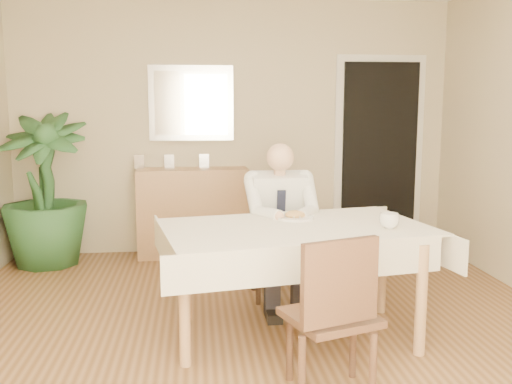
{
  "coord_description": "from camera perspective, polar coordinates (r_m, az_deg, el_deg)",
  "views": [
    {
      "loc": [
        -0.41,
        -3.45,
        1.54
      ],
      "look_at": [
        0.0,
        0.35,
        0.95
      ],
      "focal_mm": 40.0,
      "sensor_mm": 36.0,
      "label": 1
    }
  ],
  "objects": [
    {
      "name": "room",
      "position": [
        3.48,
        0.61,
        4.83
      ],
      "size": [
        5.0,
        5.02,
        2.6
      ],
      "color": "brown",
      "rests_on": "ground"
    },
    {
      "name": "window",
      "position": [
        1.06,
        16.46,
        3.58
      ],
      "size": [
        1.34,
        0.04,
        1.44
      ],
      "color": "white",
      "rests_on": "room"
    },
    {
      "name": "doorway",
      "position": [
        6.25,
        12.19,
        3.63
      ],
      "size": [
        0.96,
        0.07,
        2.1
      ],
      "color": "white",
      "rests_on": "ground"
    },
    {
      "name": "mirror",
      "position": [
        5.92,
        -6.5,
        8.82
      ],
      "size": [
        0.86,
        0.04,
        0.76
      ],
      "color": "silver",
      "rests_on": "room"
    },
    {
      "name": "dining_table",
      "position": [
        3.75,
        3.95,
        -4.68
      ],
      "size": [
        1.89,
        1.31,
        0.75
      ],
      "rotation": [
        0.0,
        0.0,
        0.18
      ],
      "color": "#A4764F",
      "rests_on": "ground"
    },
    {
      "name": "chair_far",
      "position": [
        4.64,
        2.04,
        -4.38
      ],
      "size": [
        0.41,
        0.41,
        0.87
      ],
      "rotation": [
        0.0,
        0.0,
        0.01
      ],
      "color": "#3E2818",
      "rests_on": "ground"
    },
    {
      "name": "chair_near",
      "position": [
        2.99,
        7.8,
        -11.59
      ],
      "size": [
        0.54,
        0.55,
        0.9
      ],
      "rotation": [
        0.0,
        0.0,
        0.34
      ],
      "color": "#3E2818",
      "rests_on": "ground"
    },
    {
      "name": "seated_man",
      "position": [
        4.32,
        2.59,
        -2.56
      ],
      "size": [
        0.48,
        0.72,
        1.24
      ],
      "color": "white",
      "rests_on": "ground"
    },
    {
      "name": "plate",
      "position": [
        3.96,
        3.93,
        -2.57
      ],
      "size": [
        0.26,
        0.26,
        0.02
      ],
      "primitive_type": "cylinder",
      "color": "white",
      "rests_on": "dining_table"
    },
    {
      "name": "food",
      "position": [
        3.96,
        3.93,
        -2.26
      ],
      "size": [
        0.14,
        0.14,
        0.06
      ],
      "primitive_type": "ellipsoid",
      "color": "olive",
      "rests_on": "dining_table"
    },
    {
      "name": "knife",
      "position": [
        3.91,
        4.66,
        -2.49
      ],
      "size": [
        0.01,
        0.13,
        0.01
      ],
      "primitive_type": "cylinder",
      "rotation": [
        1.57,
        0.0,
        0.0
      ],
      "color": "silver",
      "rests_on": "dining_table"
    },
    {
      "name": "fork",
      "position": [
        3.89,
        3.51,
        -2.51
      ],
      "size": [
        0.01,
        0.13,
        0.01
      ],
      "primitive_type": "cylinder",
      "rotation": [
        1.57,
        0.0,
        0.0
      ],
      "color": "silver",
      "rests_on": "dining_table"
    },
    {
      "name": "coffee_mug",
      "position": [
        3.75,
        13.17,
        -2.81
      ],
      "size": [
        0.13,
        0.13,
        0.1
      ],
      "primitive_type": "imported",
      "rotation": [
        0.0,
        0.0,
        0.02
      ],
      "color": "white",
      "rests_on": "dining_table"
    },
    {
      "name": "sideboard",
      "position": [
        5.87,
        -6.32,
        -2.0
      ],
      "size": [
        1.13,
        0.42,
        0.89
      ],
      "primitive_type": "cube",
      "rotation": [
        0.0,
        0.0,
        0.04
      ],
      "color": "#A4764F",
      "rests_on": "ground"
    },
    {
      "name": "photo_frame_left",
      "position": [
        5.88,
        -11.61,
        2.99
      ],
      "size": [
        0.1,
        0.02,
        0.14
      ],
      "primitive_type": "cube",
      "color": "silver",
      "rests_on": "sideboard"
    },
    {
      "name": "photo_frame_center",
      "position": [
        5.86,
        -8.67,
        3.04
      ],
      "size": [
        0.1,
        0.02,
        0.14
      ],
      "primitive_type": "cube",
      "color": "silver",
      "rests_on": "sideboard"
    },
    {
      "name": "photo_frame_right",
      "position": [
        5.87,
        -5.21,
        3.12
      ],
      "size": [
        0.1,
        0.02,
        0.14
      ],
      "primitive_type": "cube",
      "color": "silver",
      "rests_on": "sideboard"
    },
    {
      "name": "potted_palm",
      "position": [
        5.8,
        -20.4,
        0.21
      ],
      "size": [
        0.87,
        0.87,
        1.46
      ],
      "primitive_type": "imported",
      "rotation": [
        0.0,
        0.0,
        -0.06
      ],
      "color": "#234D23",
      "rests_on": "ground"
    }
  ]
}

